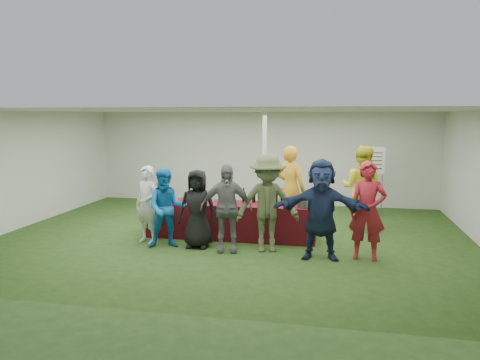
% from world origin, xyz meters
% --- Properties ---
extents(ground, '(60.00, 60.00, 0.00)m').
position_xyz_m(ground, '(0.00, 0.00, 0.00)').
color(ground, '#284719').
rests_on(ground, ground).
extents(tent, '(10.00, 10.00, 10.00)m').
position_xyz_m(tent, '(0.50, 1.20, 1.35)').
color(tent, white).
rests_on(tent, ground).
extents(serving_table, '(3.60, 0.80, 0.75)m').
position_xyz_m(serving_table, '(-0.03, -0.04, 0.38)').
color(serving_table, '#590E16').
rests_on(serving_table, ground).
extents(wine_bottles, '(0.89, 0.13, 0.32)m').
position_xyz_m(wine_bottles, '(0.66, 0.10, 0.87)').
color(wine_bottles, black).
rests_on(wine_bottles, serving_table).
extents(wine_glasses, '(1.18, 0.12, 0.16)m').
position_xyz_m(wine_glasses, '(-0.94, -0.32, 0.86)').
color(wine_glasses, silver).
rests_on(wine_glasses, serving_table).
extents(water_bottle, '(0.07, 0.07, 0.23)m').
position_xyz_m(water_bottle, '(0.02, 0.04, 0.85)').
color(water_bottle, silver).
rests_on(water_bottle, serving_table).
extents(bar_towel, '(0.25, 0.18, 0.03)m').
position_xyz_m(bar_towel, '(1.59, 0.01, 0.77)').
color(bar_towel, white).
rests_on(bar_towel, serving_table).
extents(dump_bucket, '(0.26, 0.26, 0.18)m').
position_xyz_m(dump_bucket, '(1.51, -0.26, 0.84)').
color(dump_bucket, slate).
rests_on(dump_bucket, serving_table).
extents(wine_list_sign, '(0.50, 0.03, 1.80)m').
position_xyz_m(wine_list_sign, '(3.12, 2.80, 1.32)').
color(wine_list_sign, slate).
rests_on(wine_list_sign, ground).
extents(staff_pourer, '(0.83, 0.71, 1.93)m').
position_xyz_m(staff_pourer, '(1.15, 0.82, 0.97)').
color(staff_pourer, gold).
rests_on(staff_pourer, ground).
extents(staff_back, '(1.13, 1.00, 1.93)m').
position_xyz_m(staff_back, '(2.73, 1.20, 0.96)').
color(staff_back, yellow).
rests_on(staff_back, ground).
extents(customer_0, '(0.68, 0.58, 1.59)m').
position_xyz_m(customer_0, '(-1.61, -0.78, 0.79)').
color(customer_0, silver).
rests_on(customer_0, ground).
extents(customer_1, '(0.92, 0.81, 1.57)m').
position_xyz_m(customer_1, '(-1.10, -1.02, 0.79)').
color(customer_1, '#146CB9').
rests_on(customer_1, ground).
extents(customer_2, '(0.77, 0.51, 1.55)m').
position_xyz_m(customer_2, '(-0.51, -0.89, 0.78)').
color(customer_2, black).
rests_on(customer_2, ground).
extents(customer_3, '(1.05, 0.59, 1.69)m').
position_xyz_m(customer_3, '(0.11, -1.05, 0.85)').
color(customer_3, slate).
rests_on(customer_3, ground).
extents(customer_4, '(1.34, 0.98, 1.87)m').
position_xyz_m(customer_4, '(0.88, -0.89, 0.93)').
color(customer_4, '#485330').
rests_on(customer_4, ground).
extents(customer_5, '(1.72, 0.62, 1.83)m').
position_xyz_m(customer_5, '(1.90, -1.15, 0.91)').
color(customer_5, '#192644').
rests_on(customer_5, ground).
extents(customer_6, '(0.70, 0.50, 1.79)m').
position_xyz_m(customer_6, '(2.72, -1.03, 0.90)').
color(customer_6, maroon).
rests_on(customer_6, ground).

